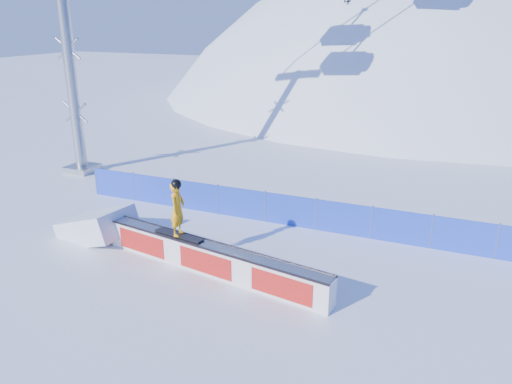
% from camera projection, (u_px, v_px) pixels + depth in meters
% --- Properties ---
extents(ground, '(160.00, 160.00, 0.00)m').
position_uv_depth(ground, '(304.00, 294.00, 14.06)').
color(ground, white).
rests_on(ground, ground).
extents(snow_hill, '(64.00, 64.00, 64.00)m').
position_uv_depth(snow_hill, '(412.00, 254.00, 56.52)').
color(snow_hill, white).
rests_on(snow_hill, ground).
extents(safety_fence, '(22.05, 0.05, 1.30)m').
position_uv_depth(safety_fence, '(343.00, 219.00, 17.77)').
color(safety_fence, blue).
rests_on(safety_fence, ground).
extents(rail_box, '(8.01, 1.87, 0.96)m').
position_uv_depth(rail_box, '(210.00, 259.00, 15.08)').
color(rail_box, white).
rests_on(rail_box, ground).
extents(snow_ramp, '(2.95, 2.11, 1.69)m').
position_uv_depth(snow_ramp, '(99.00, 236.00, 17.77)').
color(snow_ramp, white).
rests_on(snow_ramp, ground).
extents(snowboarder, '(1.79, 0.66, 1.84)m').
position_uv_depth(snowboarder, '(177.00, 208.00, 15.23)').
color(snowboarder, black).
rests_on(snowboarder, rail_box).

